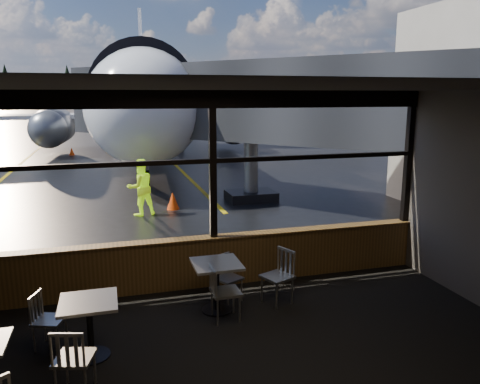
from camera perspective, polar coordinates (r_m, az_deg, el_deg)
name	(u,v)px	position (r m, az deg, el deg)	size (l,w,h in m)	color
ground_plane	(111,108)	(127.94, -15.43, 9.80)	(520.00, 520.00, 0.00)	black
carpet_floor	(268,377)	(6.21, 3.47, -21.60)	(8.00, 6.00, 0.01)	black
ceiling	(272,88)	(5.19, 3.96, 12.59)	(8.00, 6.00, 0.04)	#38332D
window_sill	(214,262)	(8.60, -3.21, -8.47)	(8.00, 0.28, 0.90)	brown
window_header	(212,99)	(8.08, -3.45, 11.22)	(8.00, 0.18, 0.30)	black
mullion_centre	(213,166)	(8.17, -3.35, 3.13)	(0.12, 0.12, 2.60)	black
mullion_right	(408,158)	(9.81, 19.83, 3.90)	(0.12, 0.12, 2.60)	black
window_transom	(213,161)	(8.15, -3.36, 3.82)	(8.00, 0.10, 0.08)	black
airliner	(141,59)	(29.99, -11.93, 15.56)	(30.22, 36.26, 11.08)	white
jet_bridge	(288,126)	(14.44, 5.90, 8.06)	(9.41, 11.50, 5.02)	#2D2D2F
cafe_table_near	(217,287)	(7.64, -2.85, -11.49)	(0.75, 0.75, 0.82)	#9B978F
cafe_table_mid	(90,329)	(6.70, -17.80, -15.64)	(0.73, 0.73, 0.80)	gray
chair_near_e	(277,277)	(7.89, 4.55, -10.32)	(0.50, 0.50, 0.93)	#ADA89C
chair_near_w	(226,293)	(7.33, -1.76, -12.16)	(0.49, 0.49, 0.90)	#AFAB9E
chair_near_n	(229,279)	(7.97, -1.41, -10.53)	(0.44, 0.44, 0.80)	#AAA69A
chair_mid_s	(75,359)	(6.04, -19.53, -18.62)	(0.48, 0.48, 0.87)	beige
chair_mid_w	(49,321)	(7.11, -22.21, -14.33)	(0.44, 0.44, 0.80)	#BDB7AA
ground_crew	(140,187)	(13.73, -12.04, 0.56)	(0.79, 0.62, 1.63)	#BFF219
cone_nose	(173,201)	(14.38, -8.18, -1.04)	(0.39, 0.39, 0.54)	#FF4808
cone_wing	(72,151)	(28.84, -19.83, 4.68)	(0.32, 0.32, 0.44)	#E54507
hangar_mid	(108,91)	(192.89, -15.81, 11.78)	(38.00, 15.00, 10.00)	silver
hangar_right	(260,89)	(195.89, 2.45, 12.49)	(50.00, 20.00, 12.00)	silver
fuel_tank_a	(23,96)	(191.97, -24.90, 10.56)	(8.00, 8.00, 6.00)	silver
fuel_tank_b	(53,96)	(190.75, -21.88, 10.80)	(8.00, 8.00, 6.00)	silver
fuel_tank_c	(81,96)	(190.06, -18.83, 11.01)	(8.00, 8.00, 6.00)	silver
treeline	(107,89)	(217.90, -15.88, 11.99)	(360.00, 3.00, 12.00)	black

